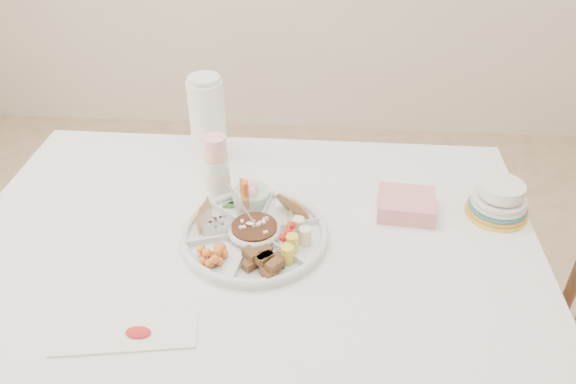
# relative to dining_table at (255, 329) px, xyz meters

# --- Properties ---
(dining_table) EXTENTS (1.52, 1.02, 0.76)m
(dining_table) POSITION_rel_dining_table_xyz_m (0.00, 0.00, 0.00)
(dining_table) COLOR white
(dining_table) RESTS_ON floor
(chair) EXTENTS (0.52, 0.52, 0.99)m
(chair) POSITION_rel_dining_table_xyz_m (0.80, -0.15, 0.12)
(chair) COLOR brown
(chair) RESTS_ON floor
(party_tray) EXTENTS (0.49, 0.49, 0.04)m
(party_tray) POSITION_rel_dining_table_xyz_m (0.01, -0.02, 0.40)
(party_tray) COLOR silver
(party_tray) RESTS_ON dining_table
(bean_dip) EXTENTS (0.15, 0.15, 0.04)m
(bean_dip) POSITION_rel_dining_table_xyz_m (0.01, -0.02, 0.41)
(bean_dip) COLOR black
(bean_dip) RESTS_ON party_tray
(tortillas) EXTENTS (0.13, 0.13, 0.06)m
(tortillas) POSITION_rel_dining_table_xyz_m (0.10, 0.08, 0.42)
(tortillas) COLOR #C07B39
(tortillas) RESTS_ON party_tray
(carrot_cucumber) EXTENTS (0.13, 0.13, 0.09)m
(carrot_cucumber) POSITION_rel_dining_table_xyz_m (-0.03, 0.10, 0.44)
(carrot_cucumber) COLOR #CD5919
(carrot_cucumber) RESTS_ON party_tray
(pita_raisins) EXTENTS (0.16, 0.16, 0.07)m
(pita_raisins) POSITION_rel_dining_table_xyz_m (-0.11, -0.00, 0.42)
(pita_raisins) COLOR tan
(pita_raisins) RESTS_ON party_tray
(cherries) EXTENTS (0.13, 0.13, 0.04)m
(cherries) POSITION_rel_dining_table_xyz_m (-0.07, -0.12, 0.42)
(cherries) COLOR orange
(cherries) RESTS_ON party_tray
(granola_chunks) EXTENTS (0.14, 0.14, 0.05)m
(granola_chunks) POSITION_rel_dining_table_xyz_m (0.06, -0.15, 0.42)
(granola_chunks) COLOR #50351E
(granola_chunks) RESTS_ON party_tray
(banana_tomato) EXTENTS (0.13, 0.13, 0.08)m
(banana_tomato) POSITION_rel_dining_table_xyz_m (0.14, -0.05, 0.44)
(banana_tomato) COLOR #FFF280
(banana_tomato) RESTS_ON party_tray
(cup_stack) EXTENTS (0.07, 0.07, 0.20)m
(cup_stack) POSITION_rel_dining_table_xyz_m (-0.11, 0.16, 0.48)
(cup_stack) COLOR silver
(cup_stack) RESTS_ON dining_table
(thermos) EXTENTS (0.13, 0.13, 0.29)m
(thermos) POSITION_rel_dining_table_xyz_m (-0.18, 0.37, 0.52)
(thermos) COLOR white
(thermos) RESTS_ON dining_table
(flower_bowl) EXTENTS (0.11, 0.11, 0.08)m
(flower_bowl) POSITION_rel_dining_table_xyz_m (-0.01, 0.12, 0.42)
(flower_bowl) COLOR #B5C8BF
(flower_bowl) RESTS_ON dining_table
(napkin_stack) EXTENTS (0.17, 0.15, 0.05)m
(napkin_stack) POSITION_rel_dining_table_xyz_m (0.42, 0.13, 0.40)
(napkin_stack) COLOR pink
(napkin_stack) RESTS_ON dining_table
(plate_stack) EXTENTS (0.21, 0.21, 0.11)m
(plate_stack) POSITION_rel_dining_table_xyz_m (0.67, 0.14, 0.43)
(plate_stack) COLOR gold
(plate_stack) RESTS_ON dining_table
(placemat) EXTENTS (0.32, 0.15, 0.01)m
(placemat) POSITION_rel_dining_table_xyz_m (-0.23, -0.36, 0.38)
(placemat) COLOR silver
(placemat) RESTS_ON dining_table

